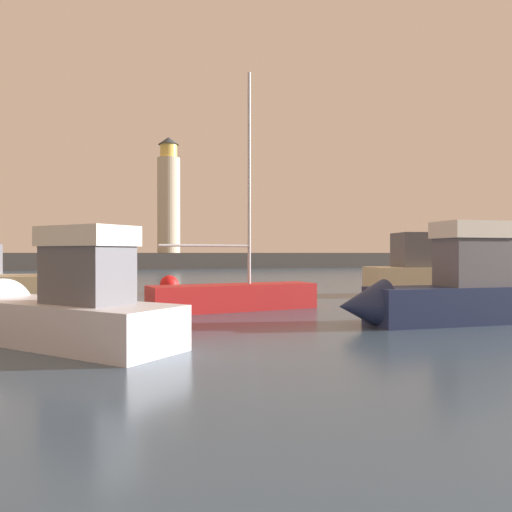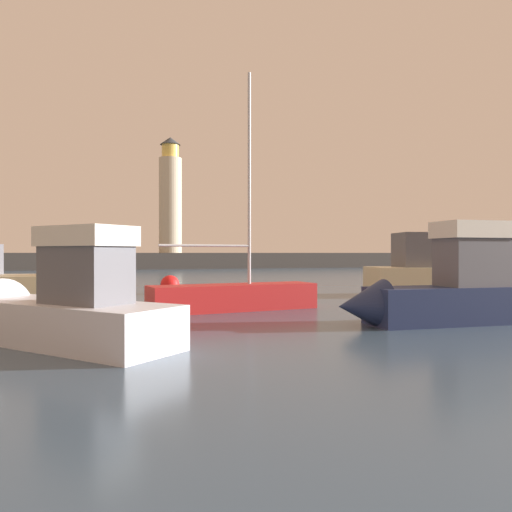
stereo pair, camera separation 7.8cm
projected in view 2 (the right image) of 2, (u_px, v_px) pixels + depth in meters
name	position (u px, v px, depth m)	size (l,w,h in m)	color
ground_plane	(197.00, 283.00, 34.11)	(220.00, 220.00, 0.00)	#384C60
breakwater	(154.00, 261.00, 65.38)	(77.71, 4.65, 2.14)	#423F3D
lighthouse	(170.00, 198.00, 65.95)	(3.02, 3.02, 15.48)	beige
motorboat_0	(18.00, 283.00, 21.19)	(8.92, 4.26, 3.15)	beige
motorboat_1	(466.00, 276.00, 24.67)	(9.46, 4.64, 3.69)	beige
motorboat_2	(44.00, 309.00, 11.66)	(6.09, 6.42, 3.06)	silver
motorboat_3	(443.00, 289.00, 14.60)	(6.31, 1.72, 3.19)	#1E284C
sailboat_moored	(234.00, 295.00, 18.14)	(6.40, 2.45, 8.83)	#B21E1E
mooring_buoy	(170.00, 285.00, 25.23)	(0.97, 0.97, 0.97)	red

